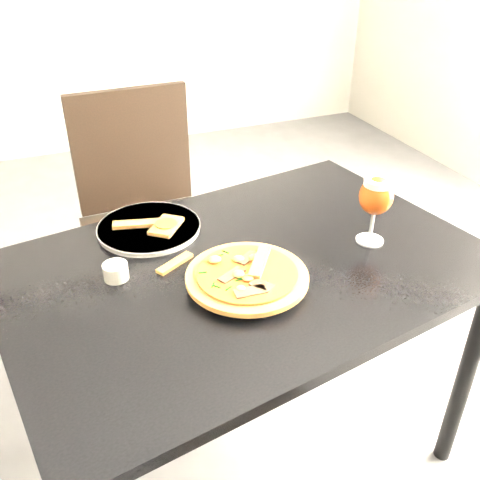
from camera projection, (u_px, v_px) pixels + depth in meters
name	position (u px, v px, depth m)	size (l,w,h in m)	color
dining_table	(247.00, 291.00, 1.40)	(1.32, 0.99, 0.75)	black
chair_far	(147.00, 217.00, 1.98)	(0.47, 0.47, 0.98)	black
plate_main	(247.00, 278.00, 1.28)	(0.28, 0.28, 0.02)	silver
pizza	(247.00, 275.00, 1.26)	(0.29, 0.29, 0.03)	#A16826
plate_second	(149.00, 228.00, 1.49)	(0.28, 0.28, 0.02)	silver
crust_scraps	(156.00, 225.00, 1.47)	(0.20, 0.13, 0.01)	#A16826
loose_crust	(175.00, 263.00, 1.34)	(0.11, 0.02, 0.01)	#A16826
sauce_cup	(116.00, 271.00, 1.28)	(0.06, 0.06, 0.04)	beige
beer_glass	(376.00, 196.00, 1.37)	(0.09, 0.09, 0.19)	silver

